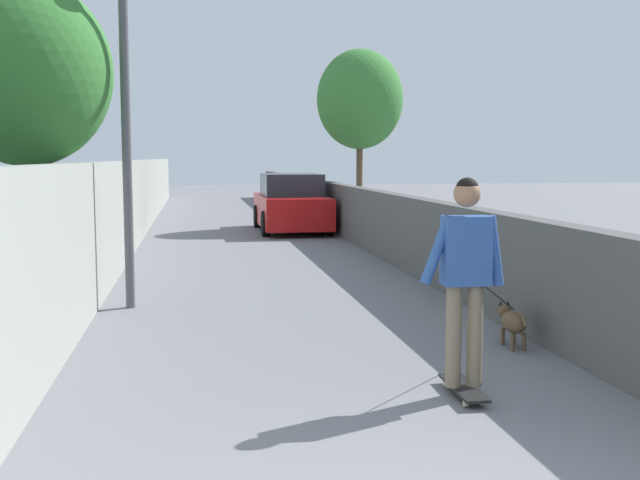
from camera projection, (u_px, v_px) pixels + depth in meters
name	position (u px, v px, depth m)	size (l,w,h in m)	color
ground_plane	(248.00, 247.00, 17.15)	(80.00, 80.00, 0.00)	slate
wall_left	(119.00, 212.00, 14.68)	(48.00, 0.30, 1.90)	#999E93
fence_right	(383.00, 224.00, 15.52)	(48.00, 0.30, 1.30)	#4C4C4C
tree_left_near	(25.00, 73.00, 9.93)	(2.21, 2.21, 4.26)	brown
tree_right_mid	(360.00, 100.00, 22.24)	(2.46, 2.46, 5.05)	brown
tree_left_distant	(44.00, 73.00, 15.15)	(2.37, 2.37, 4.87)	brown
lamp_post	(124.00, 66.00, 9.94)	(0.36, 0.36, 4.63)	#4C4C51
skateboard	(463.00, 388.00, 6.45)	(0.81, 0.23, 0.08)	black
person_skateboarder	(466.00, 265.00, 6.34)	(0.23, 0.71, 1.73)	#726651
dog	(512.00, 321.00, 8.10)	(1.86, 1.20, 1.06)	brown
car_near	(291.00, 205.00, 20.81)	(4.03, 1.80, 1.54)	#B71414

